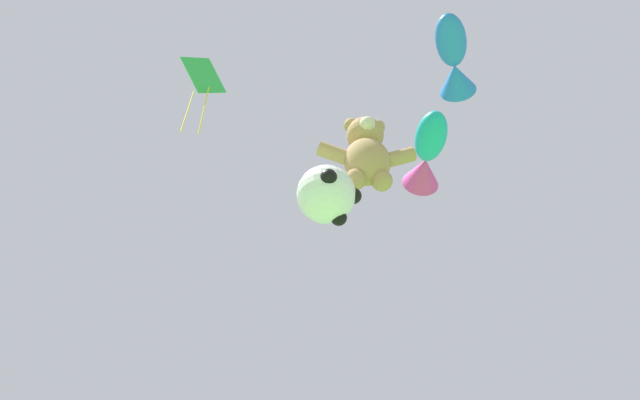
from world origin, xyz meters
name	(u,v)px	position (x,y,z in m)	size (l,w,h in m)	color
teddy_bear_kite	(367,153)	(2.15, 5.66, 11.22)	(1.99, 0.88, 2.02)	tan
soccer_ball_kite	(327,194)	(1.33, 5.46, 9.76)	(1.17, 1.16, 1.08)	white
fish_kite_teal	(427,155)	(3.82, 6.94, 12.84)	(0.91, 2.16, 0.89)	#19ADB2
fish_kite_cobalt	(454,60)	(3.63, 3.93, 12.05)	(1.18, 1.82, 0.71)	blue
diamond_kite	(203,80)	(-1.69, 6.96, 15.31)	(1.15, 1.01, 3.21)	green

